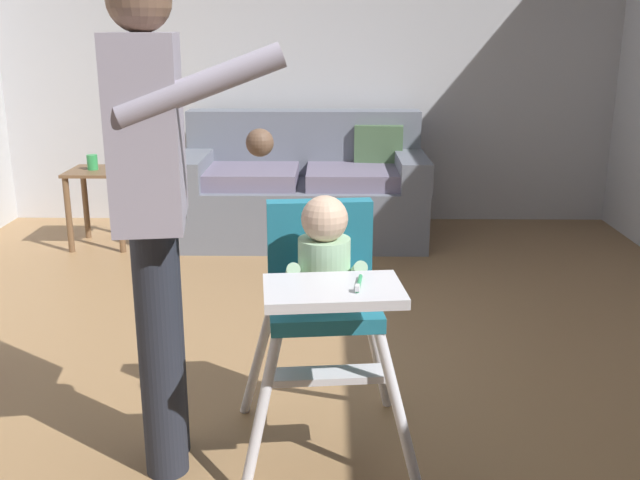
% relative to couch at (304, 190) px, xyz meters
% --- Properties ---
extents(ground, '(6.15, 7.42, 0.10)m').
position_rel_couch_xyz_m(ground, '(0.01, -2.42, -0.38)').
color(ground, '#99734A').
extents(wall_far, '(5.35, 0.06, 2.54)m').
position_rel_couch_xyz_m(wall_far, '(0.01, 0.52, 0.93)').
color(wall_far, silver).
rests_on(wall_far, ground).
extents(couch, '(1.69, 0.86, 0.86)m').
position_rel_couch_xyz_m(couch, '(0.00, 0.00, 0.00)').
color(couch, slate).
rests_on(couch, ground).
extents(high_chair, '(0.66, 0.77, 0.92)m').
position_rel_couch_xyz_m(high_chair, '(0.16, -2.72, 0.29)').
color(high_chair, white).
rests_on(high_chair, ground).
extents(adult_standing, '(0.56, 0.50, 1.60)m').
position_rel_couch_xyz_m(adult_standing, '(-0.36, -2.80, 0.57)').
color(adult_standing, '#252934').
rests_on(adult_standing, ground).
extents(side_table, '(0.40, 0.40, 0.52)m').
position_rel_couch_xyz_m(side_table, '(-1.36, -0.23, 0.05)').
color(side_table, brown).
rests_on(side_table, ground).
extents(sippy_cup, '(0.07, 0.07, 0.10)m').
position_rel_couch_xyz_m(sippy_cup, '(-1.40, -0.23, 0.24)').
color(sippy_cup, green).
rests_on(sippy_cup, side_table).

